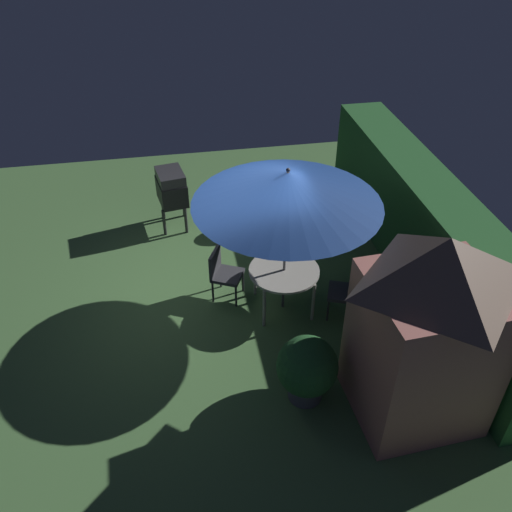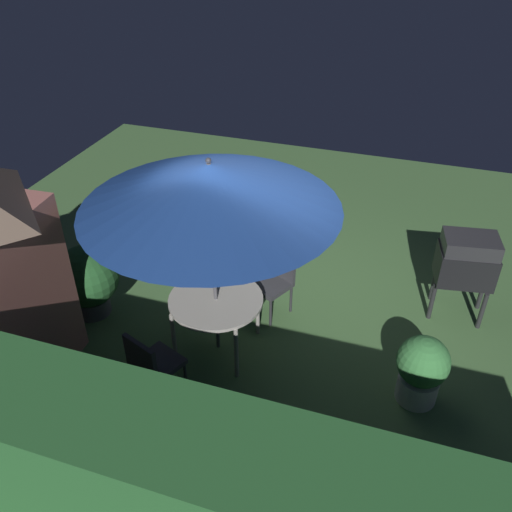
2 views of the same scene
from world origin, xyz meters
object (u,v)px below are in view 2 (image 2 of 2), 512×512
at_px(chair_near_shed, 275,278).
at_px(chair_far_side, 151,363).
at_px(potted_plant_by_shed, 422,368).
at_px(bbq_grill, 467,261).
at_px(patio_umbrella, 210,186).
at_px(potted_plant_by_grill, 87,279).
at_px(patio_table, 216,303).

xyz_separation_m(chair_near_shed, chair_far_side, (0.82, 1.89, 0.00)).
distance_m(chair_far_side, potted_plant_by_shed, 2.92).
distance_m(bbq_grill, potted_plant_by_shed, 1.75).
xyz_separation_m(patio_umbrella, potted_plant_by_grill, (1.84, -0.10, -1.68)).
relative_size(chair_near_shed, chair_far_side, 1.00).
bearing_deg(potted_plant_by_shed, chair_near_shed, -26.87).
bearing_deg(patio_table, potted_plant_by_grill, -3.05).
distance_m(chair_near_shed, chair_far_side, 2.06).
relative_size(bbq_grill, potted_plant_by_grill, 1.19).
distance_m(patio_table, potted_plant_by_shed, 2.42).
relative_size(patio_umbrella, bbq_grill, 2.30).
relative_size(patio_table, potted_plant_by_grill, 1.11).
xyz_separation_m(chair_near_shed, potted_plant_by_grill, (2.29, 0.83, 0.03)).
bearing_deg(chair_far_side, patio_table, -111.04).
bearing_deg(chair_far_side, bbq_grill, -140.72).
height_order(patio_umbrella, chair_near_shed, patio_umbrella).
relative_size(patio_umbrella, potted_plant_by_shed, 3.27).
bearing_deg(potted_plant_by_shed, potted_plant_by_grill, -2.21).
bearing_deg(patio_umbrella, bbq_grill, -149.91).
relative_size(patio_table, chair_far_side, 1.24).
relative_size(patio_table, chair_near_shed, 1.24).
bearing_deg(patio_umbrella, potted_plant_by_grill, -3.05).
bearing_deg(patio_umbrella, chair_near_shed, -115.76).
height_order(patio_table, chair_near_shed, chair_near_shed).
bearing_deg(potted_plant_by_shed, chair_far_side, 17.94).
bearing_deg(bbq_grill, patio_table, 30.09).
bearing_deg(chair_near_shed, patio_table, 64.24).
relative_size(bbq_grill, chair_far_side, 1.33).
bearing_deg(chair_near_shed, patio_umbrella, 64.24).
bearing_deg(patio_table, chair_near_shed, -115.76).
height_order(chair_near_shed, potted_plant_by_shed, chair_near_shed).
xyz_separation_m(patio_table, chair_near_shed, (-0.45, -0.93, -0.18)).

